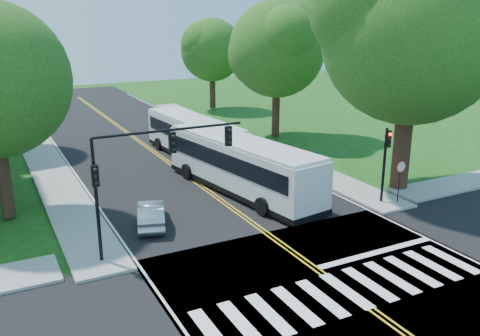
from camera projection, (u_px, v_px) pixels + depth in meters
ground at (338, 285)px, 20.90m from camera, size 140.00×140.00×0.00m
road at (181, 171)px, 36.20m from camera, size 14.00×96.00×0.01m
cross_road at (338, 285)px, 20.90m from camera, size 60.00×12.00×0.01m
center_line at (162, 158)px, 39.60m from camera, size 0.36×70.00×0.01m
edge_line_w at (73, 169)px, 36.61m from camera, size 0.12×70.00×0.01m
edge_line_e at (240, 148)px, 42.60m from camera, size 0.12×70.00×0.01m
crosswalk at (346, 291)px, 20.47m from camera, size 12.60×3.00×0.01m
stop_bar at (377, 252)px, 23.80m from camera, size 6.60×0.40×0.01m
sidewalk_nw at (45, 161)px, 38.48m from camera, size 2.60×40.00×0.15m
sidewalk_ne at (239, 138)px, 45.79m from camera, size 2.60×40.00×0.15m
tree_ne_big at (413, 34)px, 29.78m from camera, size 10.80×10.80×14.91m
tree_east_mid at (277, 49)px, 44.12m from camera, size 8.40×8.40×11.93m
tree_east_far at (212, 50)px, 58.45m from camera, size 7.20×7.20×10.34m
signal_nw at (148, 163)px, 22.53m from camera, size 7.15×0.46×5.66m
signal_ne at (386, 155)px, 29.13m from camera, size 0.30×0.46×4.40m
stop_sign at (400, 171)px, 29.36m from camera, size 0.76×0.08×2.53m
bus_lead at (241, 164)px, 31.55m from camera, size 4.79×13.28×3.37m
bus_follow at (194, 137)px, 39.02m from camera, size 3.61×12.38×3.16m
hatchback at (151, 214)px, 26.70m from camera, size 2.43×4.11×1.28m
suv at (289, 175)px, 33.02m from camera, size 3.51×5.40×1.38m
dark_sedan at (254, 155)px, 38.10m from camera, size 2.72×4.60×1.25m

